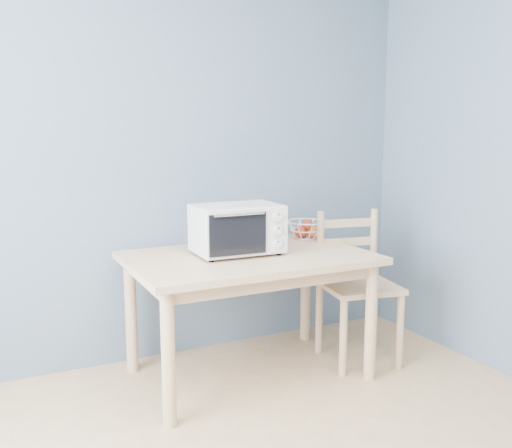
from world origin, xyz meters
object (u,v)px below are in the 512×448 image
fruit_basket (305,229)px  dining_table (249,271)px  dining_chair (356,288)px  toaster_oven (234,229)px

fruit_basket → dining_table: bearing=-153.7°
dining_table → dining_chair: size_ratio=1.47×
dining_table → dining_chair: (0.74, -0.06, -0.18)m
fruit_basket → dining_chair: (0.18, -0.33, -0.35)m
dining_chair → fruit_basket: bearing=129.1°
toaster_oven → fruit_basket: (0.63, 0.23, -0.09)m
dining_table → fruit_basket: (0.55, 0.27, 0.17)m
toaster_oven → dining_chair: toaster_oven is taller
toaster_oven → dining_table: bearing=-26.1°
dining_table → dining_chair: bearing=-4.6°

